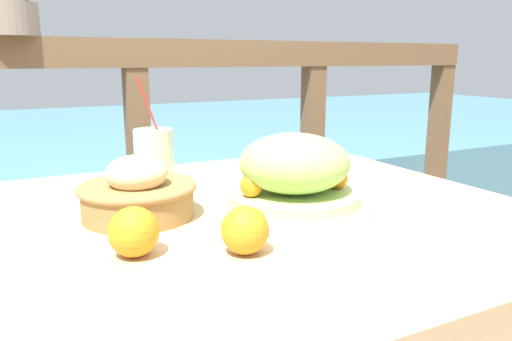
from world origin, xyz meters
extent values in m
cube|color=tan|center=(0.00, 0.00, 0.72)|extent=(1.02, 0.91, 0.04)
cube|color=tan|center=(0.45, 0.39, 0.35)|extent=(0.06, 0.06, 0.70)
cube|color=brown|center=(0.00, 0.83, 1.03)|extent=(2.80, 0.08, 0.09)
cube|color=brown|center=(0.00, 0.83, 0.49)|extent=(0.07, 0.07, 0.98)
cube|color=brown|center=(0.68, 0.83, 0.49)|extent=(0.07, 0.07, 0.98)
cube|color=brown|center=(1.36, 0.83, 0.49)|extent=(0.07, 0.07, 0.98)
cube|color=teal|center=(0.00, 3.33, 0.23)|extent=(12.00, 4.00, 0.46)
cylinder|color=silver|center=(0.06, -0.04, 0.75)|extent=(0.28, 0.28, 0.02)
cylinder|color=#B7D17A|center=(0.06, -0.04, 0.77)|extent=(0.24, 0.24, 0.02)
ellipsoid|color=#9EC660|center=(0.06, -0.04, 0.83)|extent=(0.20, 0.20, 0.11)
sphere|color=orange|center=(0.15, -0.06, 0.80)|extent=(0.04, 0.04, 0.04)
sphere|color=orange|center=(-0.02, -0.04, 0.80)|extent=(0.04, 0.04, 0.04)
cylinder|color=beige|center=(-0.10, 0.27, 0.80)|extent=(0.09, 0.09, 0.12)
cylinder|color=red|center=(-0.10, 0.26, 0.87)|extent=(0.08, 0.02, 0.21)
cylinder|color=olive|center=(-0.20, 0.06, 0.77)|extent=(0.19, 0.19, 0.06)
torus|color=olive|center=(-0.20, 0.06, 0.79)|extent=(0.21, 0.21, 0.01)
ellipsoid|color=beige|center=(-0.20, 0.06, 0.82)|extent=(0.11, 0.11, 0.06)
cylinder|color=gray|center=(-0.35, 0.83, 1.12)|extent=(0.17, 0.17, 0.09)
cube|color=silver|center=(0.26, -0.07, 0.74)|extent=(0.02, 0.18, 0.00)
cube|color=silver|center=(0.32, -0.04, 0.74)|extent=(0.03, 0.18, 0.00)
sphere|color=orange|center=(-0.10, -0.18, 0.77)|extent=(0.07, 0.07, 0.07)
sphere|color=orange|center=(-0.25, -0.12, 0.77)|extent=(0.07, 0.07, 0.07)
camera|label=1|loc=(-0.40, -0.79, 1.01)|focal=35.00mm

